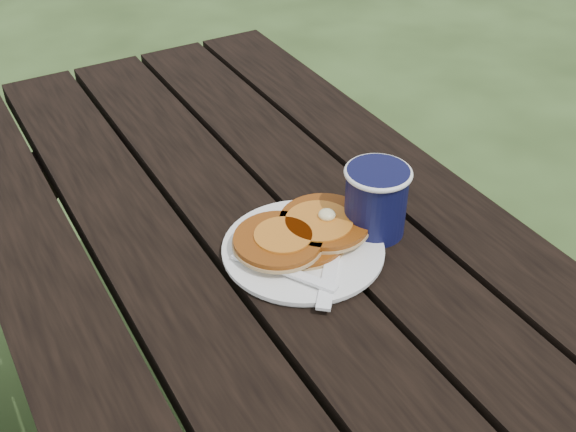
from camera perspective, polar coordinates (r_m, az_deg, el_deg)
plate at (r=1.05m, az=1.20°, el=-2.71°), size 0.25×0.25×0.01m
pancake_stack at (r=1.05m, az=1.22°, el=-1.31°), size 0.21×0.14×0.04m
knife at (r=1.02m, az=3.44°, el=-3.92°), size 0.13×0.15×0.00m
fork at (r=0.99m, az=0.99°, el=-4.77°), size 0.11×0.15×0.01m
coffee_cup at (r=1.07m, az=6.98°, el=1.48°), size 0.10×0.10×0.11m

